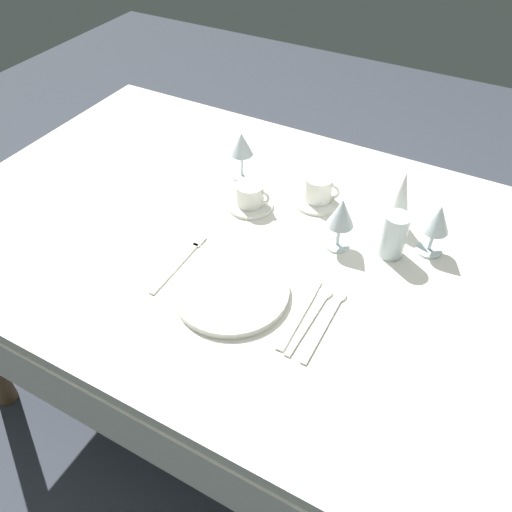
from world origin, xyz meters
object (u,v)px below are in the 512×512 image
fork_outer (181,261)px  drink_tumbler (393,238)px  wine_glass_left (242,147)px  wine_glass_right (341,215)px  spoon_dessert (329,316)px  spoon_soup (315,312)px  wine_glass_centre (437,221)px  dinner_knife (299,315)px  dinner_plate (231,291)px  coffee_cup_right (319,188)px  napkin_folded (400,201)px  coffee_cup_left (251,194)px

fork_outer → drink_tumbler: size_ratio=1.87×
wine_glass_left → wine_glass_right: same height
spoon_dessert → fork_outer: bearing=-178.4°
spoon_soup → wine_glass_centre: size_ratio=1.57×
fork_outer → wine_glass_left: wine_glass_left is taller
wine_glass_centre → wine_glass_left: 0.58m
dinner_knife → wine_glass_left: wine_glass_left is taller
wine_glass_centre → dinner_plate: bearing=-135.0°
coffee_cup_right → wine_glass_right: (0.12, -0.15, 0.06)m
wine_glass_left → coffee_cup_right: bearing=-1.5°
spoon_soup → wine_glass_centre: (0.17, 0.33, 0.09)m
coffee_cup_right → wine_glass_centre: (0.33, -0.05, 0.05)m
dinner_plate → dinner_knife: dinner_plate is taller
wine_glass_right → napkin_folded: (0.11, 0.14, -0.01)m
dinner_knife → spoon_dessert: spoon_dessert is taller
fork_outer → wine_glass_left: size_ratio=1.57×
wine_glass_right → drink_tumbler: (0.13, 0.04, -0.05)m
dinner_knife → spoon_soup: (0.03, 0.03, 0.00)m
dinner_knife → wine_glass_centre: size_ratio=1.59×
fork_outer → spoon_soup: bearing=1.3°
spoon_dessert → wine_glass_left: (-0.44, 0.38, 0.10)m
dinner_knife → spoon_dessert: 0.07m
spoon_dessert → coffee_cup_left: 0.44m
fork_outer → spoon_dessert: bearing=1.6°
fork_outer → coffee_cup_left: size_ratio=2.26×
coffee_cup_left → napkin_folded: bearing=14.9°
wine_glass_left → wine_glass_centre: bearing=-6.0°
wine_glass_left → dinner_knife: bearing=-47.2°
fork_outer → spoon_dessert: size_ratio=0.98×
dinner_plate → dinner_knife: 0.17m
spoon_dessert → wine_glass_centre: 0.36m
dinner_plate → wine_glass_left: (-0.21, 0.43, 0.09)m
wine_glass_left → drink_tumbler: 0.51m
spoon_soup → spoon_dessert: same height
drink_tumbler → dinner_knife: bearing=-111.1°
spoon_dessert → wine_glass_right: 0.26m
spoon_dessert → wine_glass_right: size_ratio=1.59×
wine_glass_left → spoon_dessert: bearing=-40.9°
wine_glass_left → napkin_folded: size_ratio=0.83×
coffee_cup_right → wine_glass_right: bearing=-51.5°
spoon_soup → coffee_cup_right: (-0.16, 0.38, 0.04)m
fork_outer → drink_tumbler: 0.53m
fork_outer → dinner_knife: same height
coffee_cup_left → wine_glass_centre: bearing=6.3°
coffee_cup_left → wine_glass_right: wine_glass_right is taller
coffee_cup_left → wine_glass_centre: 0.49m
coffee_cup_right → wine_glass_centre: 0.34m
spoon_soup → drink_tumbler: (0.09, 0.27, 0.05)m
dinner_plate → coffee_cup_left: size_ratio=2.68×
spoon_dessert → wine_glass_centre: size_ratio=1.62×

